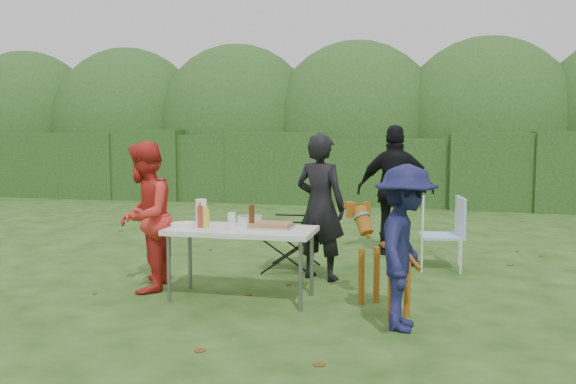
% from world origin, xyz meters
% --- Properties ---
extents(ground, '(80.00, 80.00, 0.00)m').
position_xyz_m(ground, '(0.00, 0.00, 0.00)').
color(ground, '#1E4211').
extents(hedge_row, '(22.00, 1.40, 1.70)m').
position_xyz_m(hedge_row, '(0.00, 8.00, 0.85)').
color(hedge_row, '#23471C').
rests_on(hedge_row, ground).
extents(shrub_backdrop, '(20.00, 2.60, 3.20)m').
position_xyz_m(shrub_backdrop, '(0.00, 9.60, 1.60)').
color(shrub_backdrop, '#3D6628').
rests_on(shrub_backdrop, ground).
extents(folding_table, '(1.50, 0.70, 0.74)m').
position_xyz_m(folding_table, '(0.02, -0.22, 0.69)').
color(folding_table, silver).
rests_on(folding_table, ground).
extents(person_cook, '(0.72, 0.58, 1.70)m').
position_xyz_m(person_cook, '(0.66, 0.79, 0.85)').
color(person_cook, black).
rests_on(person_cook, ground).
extents(person_red_jacket, '(0.74, 0.88, 1.62)m').
position_xyz_m(person_red_jacket, '(-1.10, -0.13, 0.81)').
color(person_red_jacket, red).
rests_on(person_red_jacket, ground).
extents(person_black_puffy, '(1.08, 0.51, 1.80)m').
position_xyz_m(person_black_puffy, '(1.42, 2.42, 0.90)').
color(person_black_puffy, black).
rests_on(person_black_puffy, ground).
extents(child, '(0.62, 0.98, 1.45)m').
position_xyz_m(child, '(1.69, -0.80, 0.72)').
color(child, '#151741').
rests_on(child, ground).
extents(dog, '(0.96, 1.06, 0.98)m').
position_xyz_m(dog, '(1.47, -0.29, 0.49)').
color(dog, '#905014').
rests_on(dog, ground).
extents(camping_chair, '(0.70, 0.70, 1.04)m').
position_xyz_m(camping_chair, '(0.23, 1.14, 0.52)').
color(camping_chair, '#113E1E').
rests_on(camping_chair, ground).
extents(lawn_chair, '(0.63, 0.63, 0.92)m').
position_xyz_m(lawn_chair, '(2.04, 1.64, 0.46)').
color(lawn_chair, '#4D8FD7').
rests_on(lawn_chair, ground).
extents(food_tray, '(0.45, 0.30, 0.02)m').
position_xyz_m(food_tray, '(0.31, -0.14, 0.75)').
color(food_tray, '#B7B7BA').
rests_on(food_tray, folding_table).
extents(focaccia_bread, '(0.40, 0.26, 0.04)m').
position_xyz_m(focaccia_bread, '(0.31, -0.14, 0.78)').
color(focaccia_bread, '#AC7343').
rests_on(focaccia_bread, food_tray).
extents(mustard_bottle, '(0.06, 0.06, 0.20)m').
position_xyz_m(mustard_bottle, '(-0.32, -0.33, 0.84)').
color(mustard_bottle, gold).
rests_on(mustard_bottle, folding_table).
extents(ketchup_bottle, '(0.06, 0.06, 0.22)m').
position_xyz_m(ketchup_bottle, '(-0.40, -0.28, 0.85)').
color(ketchup_bottle, '#A63623').
rests_on(ketchup_bottle, folding_table).
extents(beer_bottle, '(0.06, 0.06, 0.24)m').
position_xyz_m(beer_bottle, '(0.12, -0.21, 0.86)').
color(beer_bottle, '#47230F').
rests_on(beer_bottle, folding_table).
extents(paper_towel_roll, '(0.12, 0.12, 0.26)m').
position_xyz_m(paper_towel_roll, '(-0.49, -0.03, 0.87)').
color(paper_towel_roll, white).
rests_on(paper_towel_roll, folding_table).
extents(cup_stack, '(0.08, 0.08, 0.18)m').
position_xyz_m(cup_stack, '(-0.02, -0.41, 0.83)').
color(cup_stack, white).
rests_on(cup_stack, folding_table).
extents(pasta_bowl, '(0.26, 0.26, 0.10)m').
position_xyz_m(pasta_bowl, '(0.04, -0.01, 0.79)').
color(pasta_bowl, silver).
rests_on(pasta_bowl, folding_table).
extents(plate_stack, '(0.24, 0.24, 0.05)m').
position_xyz_m(plate_stack, '(-0.57, -0.34, 0.77)').
color(plate_stack, white).
rests_on(plate_stack, folding_table).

